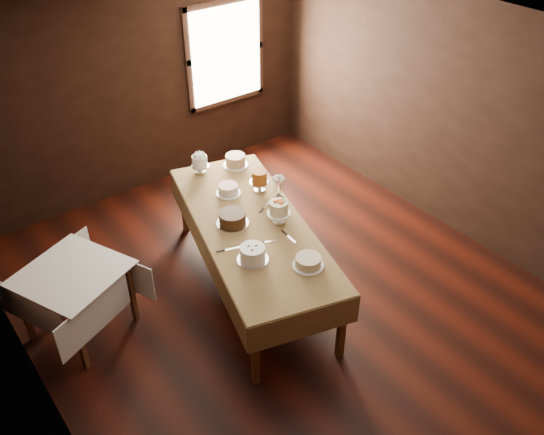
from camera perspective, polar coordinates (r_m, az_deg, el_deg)
The scene contains 23 objects.
floor at distance 6.39m, azimuth 1.10°, elevation -7.78°, with size 5.00×6.00×0.01m, color black.
ceiling at distance 4.91m, azimuth 1.48°, elevation 16.71°, with size 5.00×6.00×0.01m, color beige.
wall_back at distance 7.82m, azimuth -12.86°, elevation 12.26°, with size 5.00×0.02×2.80m, color black.
wall_left at distance 4.71m, azimuth -23.53°, elevation -7.46°, with size 0.02×6.00×2.80m, color black.
wall_right at distance 7.17m, azimuth 17.33°, elevation 9.30°, with size 0.02×6.00×2.80m, color black.
window at distance 8.28m, azimuth -4.56°, elevation 15.81°, with size 1.10×0.05×1.30m, color #FFEABF.
display_table at distance 6.04m, azimuth -2.04°, elevation -1.09°, with size 1.77×2.92×0.85m.
side_table at distance 5.90m, azimuth -19.06°, elevation -5.80°, with size 1.19×1.19×0.77m.
cake_meringue at distance 6.85m, azimuth -7.12°, elevation 5.18°, with size 0.25×0.25×0.23m.
cake_speckled at distance 6.97m, azimuth -3.63°, elevation 5.62°, with size 0.30×0.30×0.14m.
cake_lattice at distance 6.45m, azimuth -4.34°, elevation 2.72°, with size 0.28×0.28×0.10m.
cake_caramel at distance 6.46m, azimuth -1.25°, elevation 3.51°, with size 0.24×0.24×0.26m.
cake_chocolate at distance 5.97m, azimuth -3.93°, elevation -0.10°, with size 0.38×0.38×0.13m.
cake_flowers at distance 5.96m, azimuth 0.67°, elevation 0.46°, with size 0.27×0.27×0.26m.
cake_swirl at distance 5.49m, azimuth -1.93°, elevation -3.64°, with size 0.34×0.34×0.16m.
cake_cream at distance 5.44m, azimuth 3.59°, elevation -4.40°, with size 0.30×0.30×0.11m.
cake_server_a at distance 5.76m, azimuth -0.03°, elevation -2.33°, with size 0.24×0.03×0.01m, color silver.
cake_server_b at distance 5.79m, azimuth 1.91°, elevation -2.11°, with size 0.24×0.03×0.01m, color silver.
cake_server_c at distance 6.24m, azimuth -3.81°, elevation 0.95°, with size 0.24×0.03×0.01m, color silver.
cake_server_d at distance 6.27m, azimuth -0.54°, elevation 1.27°, with size 0.24×0.03×0.01m, color silver.
cake_server_e at distance 5.68m, azimuth -3.93°, elevation -3.07°, with size 0.24×0.03×0.01m, color silver.
flower_vase at distance 6.28m, azimuth 0.65°, elevation 1.95°, with size 0.12×0.12×0.13m, color #2D2823.
flower_bouquet at distance 6.18m, azimuth 0.66°, elevation 3.36°, with size 0.14×0.14×0.20m, color white, non-canonical shape.
Camera 1 is at (-2.92, -3.61, 4.39)m, focal length 38.14 mm.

